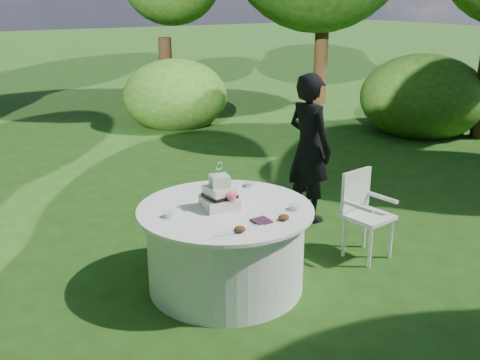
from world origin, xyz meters
name	(u,v)px	position (x,y,z in m)	size (l,w,h in m)	color
ground	(226,285)	(0.00, 0.00, 0.00)	(80.00, 80.00, 0.00)	#223D10
napkins	(261,221)	(0.09, -0.44, 0.78)	(0.14, 0.14, 0.02)	#421C33
feather_plume	(239,230)	(-0.16, -0.50, 0.78)	(0.48, 0.07, 0.01)	white
guest	(309,148)	(1.65, 0.95, 0.86)	(0.63, 0.41, 1.73)	black
table	(226,247)	(0.00, 0.00, 0.39)	(1.56, 1.56, 0.77)	silver
cake	(220,196)	(-0.04, 0.02, 0.88)	(0.33, 0.33, 0.42)	silver
chair	(363,207)	(1.51, -0.15, 0.52)	(0.47, 0.46, 0.88)	silver
votives	(239,201)	(0.15, 0.03, 0.79)	(1.11, 0.83, 0.04)	silver
petal_cups	(263,223)	(0.05, -0.51, 0.79)	(0.53, 0.11, 0.05)	#562D16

